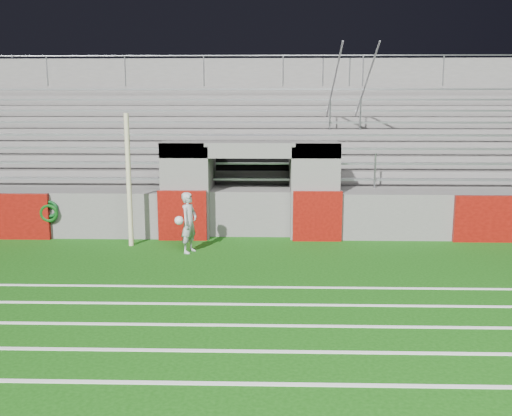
{
  "coord_description": "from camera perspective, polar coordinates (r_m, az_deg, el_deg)",
  "views": [
    {
      "loc": [
        0.57,
        -11.93,
        3.64
      ],
      "look_at": [
        0.2,
        1.8,
        1.1
      ],
      "focal_mm": 40.0,
      "sensor_mm": 36.0,
      "label": 1
    }
  ],
  "objects": [
    {
      "name": "ground",
      "position": [
        12.49,
        -1.14,
        -6.47
      ],
      "size": [
        90.0,
        90.0,
        0.0
      ],
      "primitive_type": "plane",
      "color": "#11460B",
      "rests_on": "ground"
    },
    {
      "name": "field_markings",
      "position": [
        7.85,
        -2.91,
        -17.13
      ],
      "size": [
        28.0,
        8.09,
        0.01
      ],
      "color": "white",
      "rests_on": "ground"
    },
    {
      "name": "goalkeeper_with_ball",
      "position": [
        14.05,
        -6.74,
        -1.46
      ],
      "size": [
        0.58,
        0.67,
        1.5
      ],
      "color": "#9EA3A7",
      "rests_on": "ground"
    },
    {
      "name": "field_post",
      "position": [
        14.83,
        -12.61,
        2.69
      ],
      "size": [
        0.13,
        0.13,
        3.39
      ],
      "primitive_type": "cylinder",
      "color": "beige",
      "rests_on": "ground"
    },
    {
      "name": "hose_coil",
      "position": [
        16.26,
        -19.98,
        -0.32
      ],
      "size": [
        0.51,
        0.14,
        0.6
      ],
      "color": "#0C3E17",
      "rests_on": "ground"
    },
    {
      "name": "stadium_structure",
      "position": [
        20.03,
        -0.1,
        4.32
      ],
      "size": [
        26.0,
        8.48,
        5.42
      ],
      "color": "#5B5856",
      "rests_on": "ground"
    }
  ]
}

